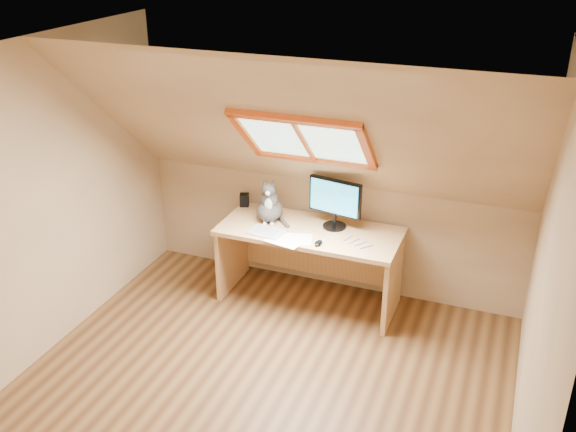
% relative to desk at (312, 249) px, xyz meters
% --- Properties ---
extents(ground, '(3.50, 3.50, 0.00)m').
position_rel_desk_xyz_m(ground, '(0.06, -1.45, -0.49)').
color(ground, brown).
rests_on(ground, ground).
extents(room_shell, '(3.52, 3.52, 2.41)m').
position_rel_desk_xyz_m(room_shell, '(0.06, -1.54, 0.94)').
color(room_shell, tan).
rests_on(room_shell, ground).
extents(desk, '(1.55, 0.68, 0.71)m').
position_rel_desk_xyz_m(desk, '(0.00, 0.00, 0.00)').
color(desk, '#E3B36C').
rests_on(desk, ground).
extents(monitor, '(0.47, 0.20, 0.44)m').
position_rel_desk_xyz_m(monitor, '(0.18, 0.04, 0.47)').
color(monitor, black).
rests_on(monitor, desk).
extents(cat, '(0.28, 0.31, 0.41)m').
position_rel_desk_xyz_m(cat, '(-0.39, -0.03, 0.37)').
color(cat, '#4B4442').
rests_on(cat, desk).
extents(desk_speaker, '(0.10, 0.10, 0.12)m').
position_rel_desk_xyz_m(desk_speaker, '(-0.73, 0.18, 0.28)').
color(desk_speaker, black).
rests_on(desk_speaker, desk).
extents(graphics_tablet, '(0.31, 0.23, 0.01)m').
position_rel_desk_xyz_m(graphics_tablet, '(-0.32, -0.26, 0.23)').
color(graphics_tablet, '#B2B2B7').
rests_on(graphics_tablet, desk).
extents(mouse, '(0.06, 0.10, 0.03)m').
position_rel_desk_xyz_m(mouse, '(0.16, -0.31, 0.24)').
color(mouse, black).
rests_on(mouse, desk).
extents(papers, '(0.33, 0.27, 0.00)m').
position_rel_desk_xyz_m(papers, '(-0.15, -0.33, 0.22)').
color(papers, white).
rests_on(papers, desk).
extents(cables, '(0.51, 0.26, 0.01)m').
position_rel_desk_xyz_m(cables, '(0.35, -0.19, 0.22)').
color(cables, silver).
rests_on(cables, desk).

